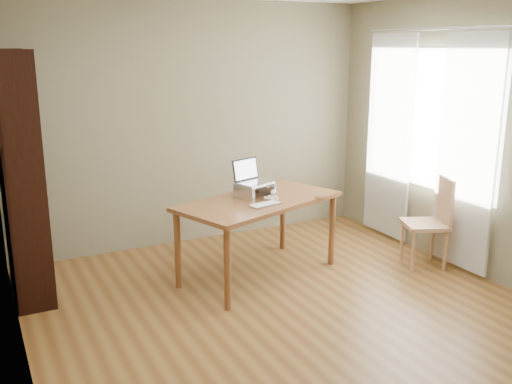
# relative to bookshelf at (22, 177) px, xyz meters

# --- Properties ---
(room) EXTENTS (4.04, 4.54, 2.64)m
(room) POSITION_rel_bookshelf_xyz_m (1.86, -1.54, 0.25)
(room) COLOR brown
(room) RESTS_ON ground
(bookshelf) EXTENTS (0.30, 0.90, 2.10)m
(bookshelf) POSITION_rel_bookshelf_xyz_m (0.00, 0.00, 0.00)
(bookshelf) COLOR black
(bookshelf) RESTS_ON ground
(curtains) EXTENTS (0.03, 1.90, 2.25)m
(curtains) POSITION_rel_bookshelf_xyz_m (3.75, -0.75, 0.12)
(curtains) COLOR white
(curtains) RESTS_ON ground
(desk) EXTENTS (1.70, 1.22, 0.75)m
(desk) POSITION_rel_bookshelf_xyz_m (1.96, -0.56, -0.39)
(desk) COLOR brown
(desk) RESTS_ON ground
(laptop_stand) EXTENTS (0.32, 0.25, 0.13)m
(laptop_stand) POSITION_rel_bookshelf_xyz_m (1.96, -0.48, -0.22)
(laptop_stand) COLOR silver
(laptop_stand) RESTS_ON desk
(laptop) EXTENTS (0.36, 0.35, 0.22)m
(laptop) POSITION_rel_bookshelf_xyz_m (1.96, -0.42, -0.11)
(laptop) COLOR silver
(laptop) RESTS_ON laptop_stand
(keyboard) EXTENTS (0.31, 0.18, 0.02)m
(keyboard) POSITION_rel_bookshelf_xyz_m (1.91, -0.78, -0.29)
(keyboard) COLOR silver
(keyboard) RESTS_ON desk
(coaster) EXTENTS (0.10, 0.10, 0.01)m
(coaster) POSITION_rel_bookshelf_xyz_m (2.50, -0.76, -0.30)
(coaster) COLOR brown
(coaster) RESTS_ON desk
(cat) EXTENTS (0.26, 0.49, 0.17)m
(cat) POSITION_rel_bookshelf_xyz_m (1.99, -0.44, -0.23)
(cat) COLOR #4F483E
(cat) RESTS_ON desk
(chair) EXTENTS (0.52, 0.51, 0.89)m
(chair) POSITION_rel_bookshelf_xyz_m (3.60, -1.07, -0.57)
(chair) COLOR tan
(chair) RESTS_ON ground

